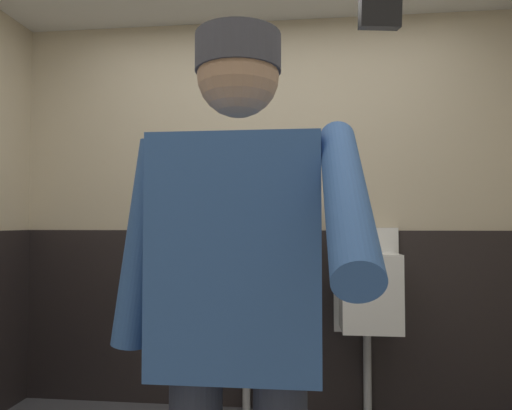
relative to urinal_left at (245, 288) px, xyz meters
The scene contains 6 objects.
wall_back 0.56m from the urinal_left, 53.55° to the left, with size 3.99×0.12×2.52m, color beige.
wainscot_band_back 0.30m from the urinal_left, 41.71° to the left, with size 3.39×0.03×1.13m, color black.
urinal_left is the anchor object (origin of this frame).
urinal_middle 0.75m from the urinal_left, ahead, with size 0.40×0.34×1.24m.
privacy_divider_panel 0.42m from the urinal_left, 10.65° to the right, with size 0.04×0.40×0.90m, color #4C4C51.
person 1.64m from the urinal_left, 83.12° to the right, with size 0.64×0.60×1.68m.
Camera 1 is at (0.21, -1.42, 1.18)m, focal length 31.71 mm.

